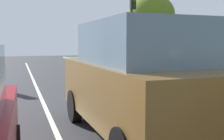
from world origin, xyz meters
TOP-DOWN VIEW (x-y plane):
  - ground_plane at (0.00, 14.00)m, footprint 60.00×60.00m
  - lane_line_center at (-0.70, 14.00)m, footprint 0.12×32.00m
  - lane_line_right_edge at (3.60, 14.00)m, footprint 0.12×32.00m
  - curb_right at (4.10, 14.00)m, footprint 0.24×48.00m
  - car_suv_ahead at (0.75, 8.20)m, footprint 2.06×4.55m
  - traffic_light_near_right at (5.02, 18.38)m, footprint 0.32×0.50m
  - tree_roadside_far at (8.83, 23.42)m, footprint 3.73×3.73m

SIDE VIEW (x-z plane):
  - ground_plane at x=0.00m, z-range 0.00..0.00m
  - lane_line_center at x=-0.70m, z-range 0.00..0.01m
  - lane_line_right_edge at x=3.60m, z-range 0.00..0.01m
  - curb_right at x=4.10m, z-range 0.00..0.12m
  - car_suv_ahead at x=0.75m, z-range 0.03..2.31m
  - traffic_light_near_right at x=5.02m, z-range 0.91..5.76m
  - tree_roadside_far at x=8.83m, z-range 1.25..6.97m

